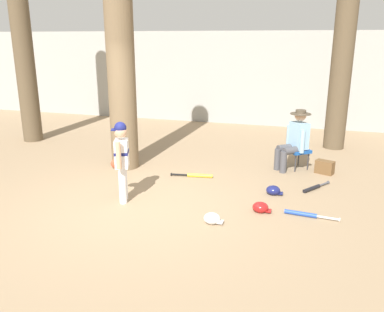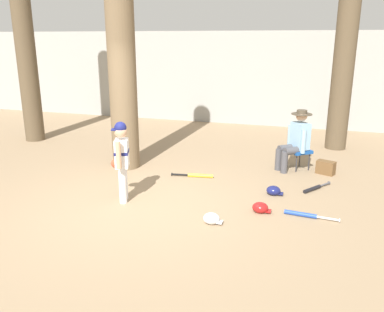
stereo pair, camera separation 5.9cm
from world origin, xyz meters
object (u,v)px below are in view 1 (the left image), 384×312
at_px(folding_stool, 298,151).
at_px(batting_helmet_white, 212,218).
at_px(young_ballplayer, 121,157).
at_px(handbag_beside_stool, 325,167).
at_px(tree_far_left, 22,40).
at_px(bat_yellow_trainer, 197,175).
at_px(bat_black_composite, 314,188).
at_px(batting_helmet_navy, 273,190).
at_px(tree_behind_spectator, 342,64).
at_px(seated_spectator, 295,138).
at_px(batting_helmet_red, 261,207).
at_px(tree_near_player, 120,53).
at_px(bat_blue_youth, 305,214).

bearing_deg(folding_stool, batting_helmet_white, -109.53).
relative_size(young_ballplayer, folding_stool, 2.32).
bearing_deg(handbag_beside_stool, tree_far_left, 175.15).
xyz_separation_m(bat_yellow_trainer, bat_black_composite, (2.14, -0.03, 0.00)).
relative_size(bat_black_composite, batting_helmet_navy, 2.21).
relative_size(tree_behind_spectator, young_ballplayer, 3.47).
bearing_deg(seated_spectator, batting_helmet_red, -98.67).
xyz_separation_m(seated_spectator, handbag_beside_stool, (0.61, -0.09, -0.51)).
bearing_deg(tree_near_player, handbag_beside_stool, 10.61).
distance_m(tree_near_player, folding_stool, 3.97).
xyz_separation_m(seated_spectator, bat_black_composite, (0.42, -1.05, -0.61)).
relative_size(bat_blue_youth, batting_helmet_navy, 2.82).
relative_size(tree_far_left, bat_blue_youth, 7.14).
bearing_deg(seated_spectator, batting_helmet_white, -108.55).
xyz_separation_m(batting_helmet_red, batting_helmet_navy, (0.11, 0.77, -0.00)).
relative_size(tree_near_player, bat_blue_youth, 6.79).
relative_size(tree_far_left, bat_yellow_trainer, 7.04).
relative_size(folding_stool, bat_black_composite, 0.91).
bearing_deg(batting_helmet_navy, folding_stool, 78.71).
bearing_deg(bat_black_composite, batting_helmet_navy, -146.94).
relative_size(young_ballplayer, bat_yellow_trainer, 1.62).
bearing_deg(seated_spectator, young_ballplayer, -135.96).
height_order(seated_spectator, batting_helmet_red, seated_spectator).
height_order(young_ballplayer, bat_blue_youth, young_ballplayer).
xyz_separation_m(young_ballplayer, bat_yellow_trainer, (0.82, 1.43, -0.71)).
relative_size(bat_yellow_trainer, batting_helmet_navy, 2.86).
bearing_deg(bat_blue_youth, tree_behind_spectator, 82.83).
distance_m(folding_stool, batting_helmet_white, 3.09).
bearing_deg(batting_helmet_white, batting_helmet_navy, 62.09).
bearing_deg(bat_yellow_trainer, seated_spectator, 30.73).
relative_size(bat_yellow_trainer, bat_black_composite, 1.30).
xyz_separation_m(tree_behind_spectator, folding_stool, (-0.76, -1.93, -1.61)).
relative_size(handbag_beside_stool, batting_helmet_white, 1.21).
bearing_deg(tree_behind_spectator, seated_spectator, -112.90).
bearing_deg(folding_stool, seated_spectator, -140.67).
height_order(tree_near_player, seated_spectator, tree_near_player).
bearing_deg(bat_black_composite, tree_far_left, 167.36).
bearing_deg(bat_yellow_trainer, batting_helmet_red, -41.91).
relative_size(tree_near_player, tree_far_left, 0.95).
bearing_deg(batting_helmet_navy, bat_blue_youth, -54.29).
xyz_separation_m(tree_near_player, bat_black_composite, (3.71, -0.23, -2.24)).
xyz_separation_m(tree_behind_spectator, handbag_beside_stool, (-0.23, -2.08, -1.84)).
bearing_deg(young_ballplayer, batting_helmet_navy, 22.96).
xyz_separation_m(seated_spectator, batting_helmet_white, (-0.95, -2.84, -0.57)).
xyz_separation_m(handbag_beside_stool, tree_far_left, (-7.17, 0.61, 2.36)).
distance_m(tree_near_player, handbag_beside_stool, 4.51).
relative_size(seated_spectator, batting_helmet_navy, 4.27).
bearing_deg(tree_behind_spectator, bat_yellow_trainer, -130.34).
xyz_separation_m(tree_behind_spectator, batting_helmet_red, (-1.18, -4.24, -1.90)).
height_order(tree_near_player, bat_yellow_trainer, tree_near_player).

